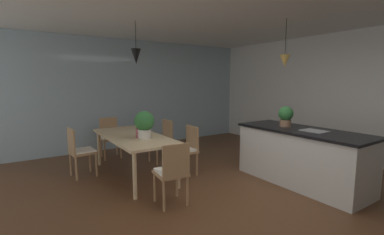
% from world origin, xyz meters
% --- Properties ---
extents(ground_plane, '(10.00, 8.40, 0.04)m').
position_xyz_m(ground_plane, '(0.00, 0.00, -0.02)').
color(ground_plane, brown).
extents(wall_back_kitchen, '(10.00, 0.12, 2.70)m').
position_xyz_m(wall_back_kitchen, '(0.00, 3.26, 1.35)').
color(wall_back_kitchen, white).
rests_on(wall_back_kitchen, ground_plane).
extents(window_wall_left_glazing, '(0.06, 8.40, 2.70)m').
position_xyz_m(window_wall_left_glazing, '(-4.06, 0.00, 1.35)').
color(window_wall_left_glazing, '#9EB7C6').
rests_on(window_wall_left_glazing, ground_plane).
extents(dining_table, '(2.06, 0.87, 0.73)m').
position_xyz_m(dining_table, '(-1.91, -0.90, 0.66)').
color(dining_table, '#D1B284').
rests_on(dining_table, ground_plane).
extents(chair_near_left, '(0.43, 0.43, 0.87)m').
position_xyz_m(chair_near_left, '(-2.37, -1.71, 0.47)').
color(chair_near_left, '#A87F56').
rests_on(chair_near_left, ground_plane).
extents(chair_far_right, '(0.41, 0.41, 0.87)m').
position_xyz_m(chair_far_right, '(-1.45, -0.09, 0.47)').
color(chair_far_right, '#A87F56').
rests_on(chair_far_right, ground_plane).
extents(chair_window_end, '(0.43, 0.43, 0.87)m').
position_xyz_m(chair_window_end, '(-3.31, -0.89, 0.47)').
color(chair_window_end, '#A87F56').
rests_on(chair_window_end, ground_plane).
extents(chair_far_left, '(0.42, 0.42, 0.87)m').
position_xyz_m(chair_far_left, '(-2.37, -0.09, 0.47)').
color(chair_far_left, '#A87F56').
rests_on(chair_far_left, ground_plane).
extents(chair_kitchen_end, '(0.44, 0.44, 0.87)m').
position_xyz_m(chair_kitchen_end, '(-0.51, -0.90, 0.47)').
color(chair_kitchen_end, '#A87F56').
rests_on(chair_kitchen_end, ground_plane).
extents(kitchen_island, '(2.10, 0.85, 0.91)m').
position_xyz_m(kitchen_island, '(-0.04, 1.25, 0.46)').
color(kitchen_island, silver).
rests_on(kitchen_island, ground_plane).
extents(pendant_over_table, '(0.17, 0.17, 0.73)m').
position_xyz_m(pendant_over_table, '(-2.00, -0.77, 2.10)').
color(pendant_over_table, black).
extents(pendant_over_island_main, '(0.17, 0.17, 0.79)m').
position_xyz_m(pendant_over_island_main, '(-0.45, 1.25, 2.01)').
color(pendant_over_island_main, black).
extents(potted_plant_on_island, '(0.25, 0.25, 0.35)m').
position_xyz_m(potted_plant_on_island, '(-0.38, 1.25, 1.09)').
color(potted_plant_on_island, '#8C664C').
rests_on(potted_plant_on_island, kitchen_island).
extents(potted_plant_on_table, '(0.33, 0.33, 0.46)m').
position_xyz_m(potted_plant_on_table, '(-1.53, -0.85, 0.99)').
color(potted_plant_on_table, beige).
rests_on(potted_plant_on_table, dining_table).
extents(vase_on_dining_table, '(0.10, 0.10, 0.16)m').
position_xyz_m(vase_on_dining_table, '(-1.65, -0.90, 0.81)').
color(vase_on_dining_table, '#994C51').
rests_on(vase_on_dining_table, dining_table).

